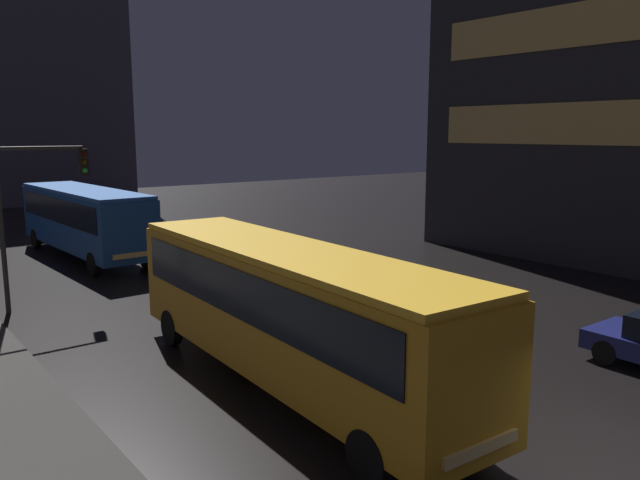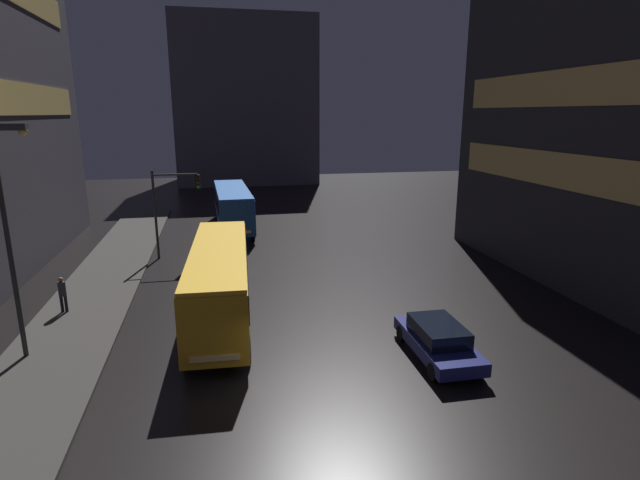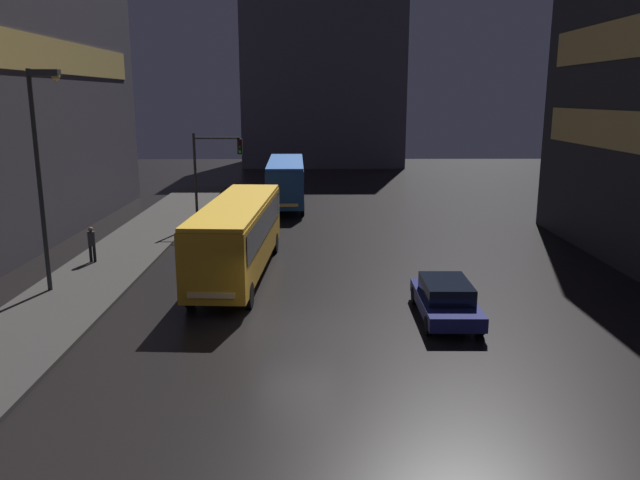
# 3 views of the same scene
# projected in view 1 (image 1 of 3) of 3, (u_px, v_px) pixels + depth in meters

# --- Properties ---
(ground_plane) EXTENTS (120.00, 120.00, 0.00)m
(ground_plane) POSITION_uv_depth(u_px,v_px,m) (623.00, 465.00, 11.17)
(ground_plane) COLOR black
(building_far_backdrop) EXTENTS (18.07, 12.00, 20.98)m
(building_far_backdrop) POSITION_uv_depth(u_px,v_px,m) (2.00, 77.00, 52.89)
(building_far_backdrop) COLOR #423D47
(building_far_backdrop) RESTS_ON ground
(bus_near) EXTENTS (3.03, 11.62, 3.31)m
(bus_near) POSITION_uv_depth(u_px,v_px,m) (287.00, 302.00, 14.30)
(bus_near) COLOR orange
(bus_near) RESTS_ON ground
(bus_far) EXTENTS (2.86, 11.11, 3.27)m
(bus_far) POSITION_uv_depth(u_px,v_px,m) (85.00, 215.00, 29.41)
(bus_far) COLOR #194793
(bus_far) RESTS_ON ground
(traffic_light_main) EXTENTS (2.96, 0.35, 5.68)m
(traffic_light_main) POSITION_uv_depth(u_px,v_px,m) (33.00, 195.00, 20.59)
(traffic_light_main) COLOR #2D2D2D
(traffic_light_main) RESTS_ON ground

